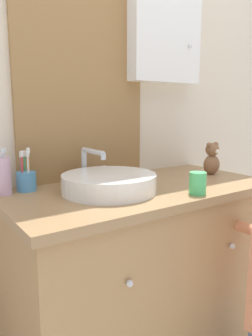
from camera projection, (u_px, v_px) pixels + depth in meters
wall_back at (106, 88)px, 1.60m from camera, size 3.20×0.18×2.50m
vanity_counter at (141, 276)px, 1.49m from camera, size 1.17×0.59×0.84m
sink_basin at (109, 182)px, 1.31m from camera, size 0.38×0.43×0.16m
toothbrush_holder at (26, 180)px, 1.33m from camera, size 0.08×0.08×0.18m
soap_dispenser at (4, 176)px, 1.26m from camera, size 0.05×0.05×0.18m
teddy_bear at (212, 159)px, 1.66m from camera, size 0.09×0.08×0.17m
drinking_cup at (198, 183)px, 1.27m from camera, size 0.07×0.07×0.09m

